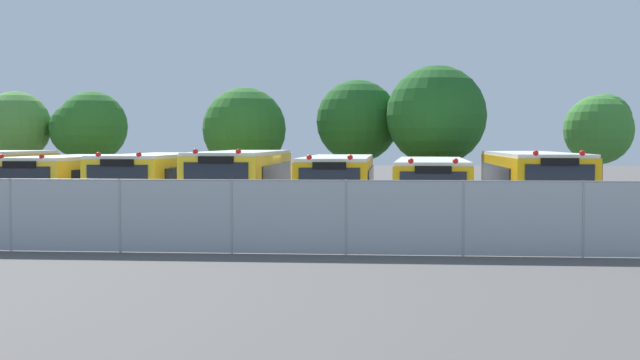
# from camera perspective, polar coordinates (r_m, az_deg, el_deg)

# --- Properties ---
(ground_plane) EXTENTS (160.00, 160.00, 0.00)m
(ground_plane) POSITION_cam_1_polar(r_m,az_deg,el_deg) (33.04, -4.79, -2.75)
(ground_plane) COLOR #514F4C
(school_bus_1) EXTENTS (2.67, 9.24, 2.61)m
(school_bus_1) POSITION_cam_1_polar(r_m,az_deg,el_deg) (34.80, -15.93, -0.31)
(school_bus_1) COLOR yellow
(school_bus_1) RESTS_ON ground_plane
(school_bus_2) EXTENTS (2.74, 9.95, 2.69)m
(school_bus_2) POSITION_cam_1_polar(r_m,az_deg,el_deg) (33.92, -10.65, -0.26)
(school_bus_2) COLOR yellow
(school_bus_2) RESTS_ON ground_plane
(school_bus_3) EXTENTS (2.66, 10.43, 2.80)m
(school_bus_3) POSITION_cam_1_polar(r_m,az_deg,el_deg) (32.70, -5.03, -0.23)
(school_bus_3) COLOR yellow
(school_bus_3) RESTS_ON ground_plane
(school_bus_4) EXTENTS (2.51, 10.31, 2.61)m
(school_bus_4) POSITION_cam_1_polar(r_m,az_deg,el_deg) (32.74, 1.21, -0.38)
(school_bus_4) COLOR #EAA80C
(school_bus_4) RESTS_ON ground_plane
(school_bus_5) EXTENTS (2.80, 11.05, 2.52)m
(school_bus_5) POSITION_cam_1_polar(r_m,az_deg,el_deg) (32.29, 7.21, -0.52)
(school_bus_5) COLOR #EAA80C
(school_bus_5) RESTS_ON ground_plane
(school_bus_6) EXTENTS (2.62, 11.14, 2.76)m
(school_bus_6) POSITION_cam_1_polar(r_m,az_deg,el_deg) (32.71, 13.52, -0.32)
(school_bus_6) COLOR #EAA80C
(school_bus_6) RESTS_ON ground_plane
(tree_0) EXTENTS (3.48, 3.48, 5.53)m
(tree_0) POSITION_cam_1_polar(r_m,az_deg,el_deg) (46.31, -19.18, 3.20)
(tree_0) COLOR #4C3823
(tree_0) RESTS_ON ground_plane
(tree_1) EXTENTS (3.84, 3.51, 5.52)m
(tree_1) POSITION_cam_1_polar(r_m,az_deg,el_deg) (45.12, -14.85, 3.30)
(tree_1) COLOR #4C3823
(tree_1) RESTS_ON ground_plane
(tree_2) EXTENTS (4.07, 4.07, 5.67)m
(tree_2) POSITION_cam_1_polar(r_m,az_deg,el_deg) (43.20, -5.01, 3.32)
(tree_2) COLOR #4C3823
(tree_2) RESTS_ON ground_plane
(tree_3) EXTENTS (4.02, 4.02, 6.03)m
(tree_3) POSITION_cam_1_polar(r_m,az_deg,el_deg) (42.95, 2.49, 3.84)
(tree_3) COLOR #4C3823
(tree_3) RESTS_ON ground_plane
(tree_4) EXTENTS (4.66, 4.66, 6.57)m
(tree_4) POSITION_cam_1_polar(r_m,az_deg,el_deg) (41.22, 7.78, 4.14)
(tree_4) COLOR #4C3823
(tree_4) RESTS_ON ground_plane
(tree_5) EXTENTS (3.32, 3.32, 5.32)m
(tree_5) POSITION_cam_1_polar(r_m,az_deg,el_deg) (44.32, 17.71, 3.27)
(tree_5) COLOR #4C3823
(tree_5) RESTS_ON ground_plane
(chainlink_fence) EXTENTS (27.85, 0.07, 2.01)m
(chainlink_fence) POSITION_cam_1_polar(r_m,az_deg,el_deg) (24.14, -9.34, -2.23)
(chainlink_fence) COLOR #9EA0A3
(chainlink_fence) RESTS_ON ground_plane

